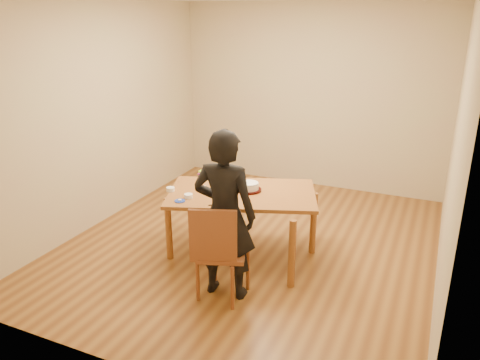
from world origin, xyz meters
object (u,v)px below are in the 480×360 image
at_px(cake_plate, 249,190).
at_px(person, 225,215).
at_px(dining_table, 242,194).
at_px(dining_chair, 223,252).
at_px(cake, 249,186).

xyz_separation_m(cake_plate, person, (0.09, -0.80, 0.05)).
distance_m(dining_table, person, 0.75).
relative_size(cake_plate, person, 0.16).
distance_m(dining_chair, person, 0.36).
distance_m(dining_chair, cake_plate, 0.90).
relative_size(dining_table, dining_chair, 3.73).
xyz_separation_m(cake, person, (0.09, -0.80, 0.01)).
bearing_deg(dining_chair, cake, 76.36).
relative_size(dining_table, cake_plate, 5.94).
relative_size(dining_chair, cake_plate, 1.59).
xyz_separation_m(dining_chair, cake_plate, (-0.09, 0.84, 0.31)).
relative_size(dining_chair, person, 0.26).
xyz_separation_m(cake_plate, cake, (0.00, 0.00, 0.04)).
bearing_deg(person, cake_plate, -88.51).
height_order(cake_plate, person, person).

